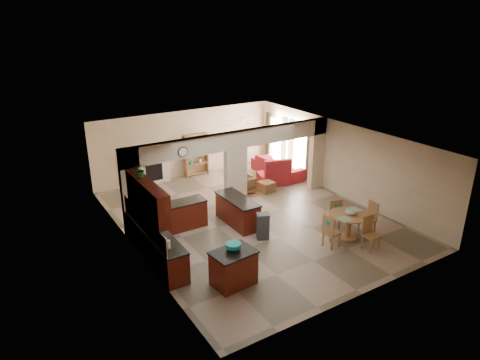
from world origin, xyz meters
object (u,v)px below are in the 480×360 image
dining_table (349,222)px  kitchen_island (233,268)px  sofa (278,166)px  armchair (244,184)px

dining_table → kitchen_island: bearing=-177.0°
kitchen_island → sofa: size_ratio=0.45×
kitchen_island → dining_table: kitchen_island is taller
kitchen_island → sofa: kitchen_island is taller
dining_table → sofa: 5.89m
kitchen_island → armchair: size_ratio=1.58×
armchair → kitchen_island: bearing=53.2°
dining_table → armchair: size_ratio=1.61×
kitchen_island → armchair: kitchen_island is taller
dining_table → sofa: bearing=74.9°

